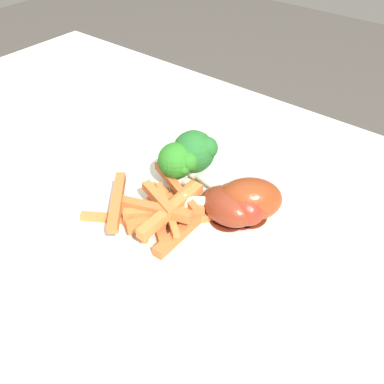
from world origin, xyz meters
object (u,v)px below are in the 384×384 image
at_px(dinner_plate, 192,209).
at_px(broccoli_floret_middle, 196,152).
at_px(broccoli_floret_front, 178,162).
at_px(carrot_fries_pile, 161,211).
at_px(dining_table, 139,278).
at_px(chicken_drumstick_extra, 246,200).
at_px(chicken_drumstick_far, 224,204).
at_px(chicken_drumstick_near, 236,201).

distance_m(dinner_plate, broccoli_floret_middle, 0.07).
bearing_deg(broccoli_floret_front, carrot_fries_pile, 111.07).
xyz_separation_m(dinner_plate, broccoli_floret_front, (0.03, -0.01, 0.05)).
height_order(dining_table, chicken_drumstick_extra, chicken_drumstick_extra).
bearing_deg(chicken_drumstick_far, broccoli_floret_front, -5.09).
bearing_deg(carrot_fries_pile, dinner_plate, -101.40).
height_order(broccoli_floret_middle, chicken_drumstick_far, broccoli_floret_middle).
xyz_separation_m(chicken_drumstick_near, chicken_drumstick_extra, (-0.01, -0.01, 0.00)).
relative_size(dining_table, dinner_plate, 4.11).
bearing_deg(dining_table, chicken_drumstick_near, -142.07).
relative_size(carrot_fries_pile, chicken_drumstick_near, 1.13).
bearing_deg(broccoli_floret_front, chicken_drumstick_near, -176.92).
bearing_deg(chicken_drumstick_far, broccoli_floret_middle, -25.89).
xyz_separation_m(broccoli_floret_front, broccoli_floret_middle, (-0.01, -0.03, 0.00)).
distance_m(broccoli_floret_front, chicken_drumstick_near, 0.09).
relative_size(dinner_plate, chicken_drumstick_extra, 2.43).
bearing_deg(chicken_drumstick_extra, dinner_plate, 21.00).
relative_size(dining_table, chicken_drumstick_near, 8.77).
xyz_separation_m(dinner_plate, chicken_drumstick_extra, (-0.06, -0.02, 0.03)).
xyz_separation_m(dining_table, carrot_fries_pile, (-0.04, -0.01, 0.13)).
xyz_separation_m(dining_table, broccoli_floret_middle, (-0.02, -0.10, 0.16)).
xyz_separation_m(broccoli_floret_middle, carrot_fries_pile, (-0.02, 0.09, -0.03)).
height_order(carrot_fries_pile, chicken_drumstick_far, chicken_drumstick_far).
bearing_deg(dining_table, dinner_plate, -128.17).
relative_size(carrot_fries_pile, chicken_drumstick_far, 1.17).
height_order(broccoli_floret_front, chicken_drumstick_near, broccoli_floret_front).
height_order(broccoli_floret_middle, carrot_fries_pile, broccoli_floret_middle).
relative_size(chicken_drumstick_near, chicken_drumstick_far, 1.03).
height_order(dining_table, dinner_plate, dinner_plate).
relative_size(dinner_plate, chicken_drumstick_far, 2.20).
relative_size(dinner_plate, broccoli_floret_front, 4.12).
height_order(carrot_fries_pile, chicken_drumstick_near, chicken_drumstick_near).
xyz_separation_m(dinner_plate, carrot_fries_pile, (0.01, 0.05, 0.02)).
bearing_deg(dining_table, broccoli_floret_front, -100.74).
relative_size(dining_table, broccoli_floret_front, 16.94).
bearing_deg(broccoli_floret_middle, chicken_drumstick_far, 154.11).
distance_m(carrot_fries_pile, chicken_drumstick_far, 0.07).
relative_size(broccoli_floret_front, chicken_drumstick_extra, 0.59).
bearing_deg(chicken_drumstick_extra, carrot_fries_pile, 44.57).
distance_m(broccoli_floret_front, broccoli_floret_middle, 0.03).
relative_size(broccoli_floret_front, chicken_drumstick_near, 0.52).
bearing_deg(broccoli_floret_middle, dining_table, 78.99).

